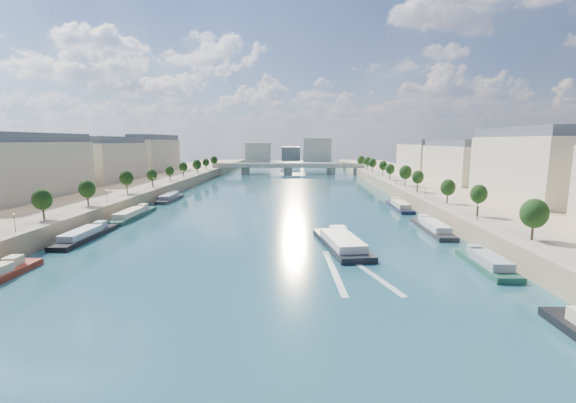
{
  "coord_description": "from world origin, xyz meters",
  "views": [
    {
      "loc": [
        8.77,
        -49.08,
        24.6
      ],
      "look_at": [
        4.97,
        75.24,
        5.0
      ],
      "focal_mm": 24.0,
      "sensor_mm": 36.0,
      "label": 1
    }
  ],
  "objects": [
    {
      "name": "pave_right",
      "position": [
        57.0,
        100.0,
        5.05
      ],
      "size": [
        14.0,
        520.0,
        0.1
      ],
      "primitive_type": "cube",
      "color": "gray",
      "rests_on": "quay_right"
    },
    {
      "name": "tour_barge",
      "position": [
        18.59,
        38.62,
        1.0
      ],
      "size": [
        12.31,
        27.87,
        3.72
      ],
      "rotation": [
        0.0,
        0.0,
        0.18
      ],
      "color": "black",
      "rests_on": "ground"
    },
    {
      "name": "wake",
      "position": [
        18.59,
        21.99,
        0.02
      ],
      "size": [
        12.1,
        26.03,
        0.04
      ],
      "color": "silver",
      "rests_on": "ground"
    },
    {
      "name": "trees_right",
      "position": [
        55.0,
        110.0,
        10.48
      ],
      "size": [
        4.8,
        268.8,
        8.26
      ],
      "color": "#382B1E",
      "rests_on": "ground"
    },
    {
      "name": "skyline",
      "position": [
        3.19,
        319.52,
        14.66
      ],
      "size": [
        79.0,
        42.0,
        22.0
      ],
      "color": "beige",
      "rests_on": "ground"
    },
    {
      "name": "moored_barges_left",
      "position": [
        -45.5,
        44.96,
        0.84
      ],
      "size": [
        5.0,
        150.15,
        3.6
      ],
      "color": "#1A1D39",
      "rests_on": "ground"
    },
    {
      "name": "quay_right",
      "position": [
        72.0,
        100.0,
        2.5
      ],
      "size": [
        44.0,
        520.0,
        5.0
      ],
      "primitive_type": "cube",
      "color": "#9E8460",
      "rests_on": "ground"
    },
    {
      "name": "buildings_left",
      "position": [
        -85.0,
        112.0,
        16.45
      ],
      "size": [
        16.0,
        226.0,
        23.2
      ],
      "color": "beige",
      "rests_on": "ground"
    },
    {
      "name": "quay_left",
      "position": [
        -72.0,
        100.0,
        2.5
      ],
      "size": [
        44.0,
        520.0,
        5.0
      ],
      "primitive_type": "cube",
      "color": "#9E8460",
      "rests_on": "ground"
    },
    {
      "name": "buildings_right",
      "position": [
        85.0,
        112.0,
        16.45
      ],
      "size": [
        16.0,
        226.0,
        23.2
      ],
      "color": "beige",
      "rests_on": "ground"
    },
    {
      "name": "lamps_left",
      "position": [
        -52.5,
        90.0,
        7.78
      ],
      "size": [
        0.36,
        200.36,
        4.28
      ],
      "color": "black",
      "rests_on": "ground"
    },
    {
      "name": "ground",
      "position": [
        0.0,
        100.0,
        0.0
      ],
      "size": [
        700.0,
        700.0,
        0.0
      ],
      "primitive_type": "plane",
      "color": "#0E333E",
      "rests_on": "ground"
    },
    {
      "name": "lamps_right",
      "position": [
        52.5,
        105.0,
        7.78
      ],
      "size": [
        0.36,
        200.36,
        4.28
      ],
      "color": "black",
      "rests_on": "ground"
    },
    {
      "name": "pave_left",
      "position": [
        -57.0,
        100.0,
        5.05
      ],
      "size": [
        14.0,
        520.0,
        0.1
      ],
      "primitive_type": "cube",
      "color": "gray",
      "rests_on": "quay_left"
    },
    {
      "name": "trees_left",
      "position": [
        -55.0,
        102.0,
        10.48
      ],
      "size": [
        4.8,
        268.8,
        8.26
      ],
      "color": "#382B1E",
      "rests_on": "ground"
    },
    {
      "name": "bridge",
      "position": [
        0.0,
        238.77,
        5.08
      ],
      "size": [
        112.0,
        12.0,
        8.15
      ],
      "color": "#C1B79E",
      "rests_on": "ground"
    },
    {
      "name": "moored_barges_right",
      "position": [
        45.5,
        40.84,
        0.84
      ],
      "size": [
        5.0,
        125.76,
        3.6
      ],
      "color": "black",
      "rests_on": "ground"
    }
  ]
}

